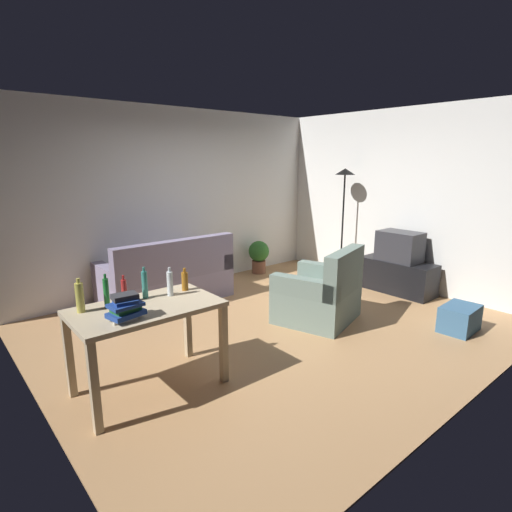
{
  "coord_description": "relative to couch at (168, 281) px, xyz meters",
  "views": [
    {
      "loc": [
        -3.15,
        -3.33,
        1.94
      ],
      "look_at": [
        0.1,
        0.5,
        0.75
      ],
      "focal_mm": 28.5,
      "sensor_mm": 36.0,
      "label": 1
    }
  ],
  "objects": [
    {
      "name": "tv",
      "position": [
        2.84,
        -1.83,
        0.39
      ],
      "size": [
        0.41,
        0.6,
        0.44
      ],
      "rotation": [
        0.0,
        0.0,
        1.57
      ],
      "color": "#2D2D33",
      "rests_on": "tv_stand"
    },
    {
      "name": "bottle_amber",
      "position": [
        -0.74,
        -1.74,
        0.54
      ],
      "size": [
        0.06,
        0.06,
        0.21
      ],
      "color": "#9E6019",
      "rests_on": "desk"
    },
    {
      "name": "ground_plane",
      "position": [
        0.58,
        -1.59,
        -0.32
      ],
      "size": [
        5.2,
        4.4,
        0.02
      ],
      "primitive_type": "cube",
      "color": "tan"
    },
    {
      "name": "bottle_clear",
      "position": [
        -0.92,
        -1.79,
        0.57
      ],
      "size": [
        0.05,
        0.05,
        0.26
      ],
      "color": "silver",
      "rests_on": "desk"
    },
    {
      "name": "wall_rear",
      "position": [
        0.58,
        0.61,
        1.04
      ],
      "size": [
        5.2,
        0.1,
        2.7
      ],
      "primitive_type": "cube",
      "color": "white",
      "rests_on": "ground_plane"
    },
    {
      "name": "book_stack",
      "position": [
        -1.45,
        -2.07,
        0.55
      ],
      "size": [
        0.29,
        0.22,
        0.2
      ],
      "color": "beige",
      "rests_on": "desk"
    },
    {
      "name": "tv_stand",
      "position": [
        2.83,
        -1.83,
        -0.07
      ],
      "size": [
        0.44,
        1.1,
        0.48
      ],
      "rotation": [
        0.0,
        0.0,
        1.57
      ],
      "color": "black",
      "rests_on": "ground_plane"
    },
    {
      "name": "bottle_red",
      "position": [
        -1.3,
        -1.7,
        0.56
      ],
      "size": [
        0.05,
        0.05,
        0.24
      ],
      "color": "#AD2323",
      "rests_on": "desk"
    },
    {
      "name": "couch",
      "position": [
        0.0,
        0.0,
        0.0
      ],
      "size": [
        1.75,
        0.84,
        0.92
      ],
      "rotation": [
        0.0,
        0.0,
        3.14
      ],
      "color": "gray",
      "rests_on": "ground_plane"
    },
    {
      "name": "armchair",
      "position": [
        1.11,
        -1.83,
        0.01
      ],
      "size": [
        1.11,
        1.07,
        0.92
      ],
      "rotation": [
        0.0,
        0.0,
        3.44
      ],
      "color": "slate",
      "rests_on": "ground_plane"
    },
    {
      "name": "wall_right",
      "position": [
        3.18,
        -1.59,
        1.04
      ],
      "size": [
        0.1,
        4.4,
        2.7
      ],
      "primitive_type": "cube",
      "color": "silver",
      "rests_on": "ground_plane"
    },
    {
      "name": "bottle_green",
      "position": [
        -1.46,
        -1.73,
        0.58
      ],
      "size": [
        0.04,
        0.04,
        0.29
      ],
      "color": "#1E722D",
      "rests_on": "desk"
    },
    {
      "name": "torchiere_lamp",
      "position": [
        2.83,
        -0.77,
        1.11
      ],
      "size": [
        0.32,
        0.32,
        1.81
      ],
      "color": "black",
      "rests_on": "ground_plane"
    },
    {
      "name": "bottle_squat",
      "position": [
        -1.66,
        -1.69,
        0.58
      ],
      "size": [
        0.06,
        0.06,
        0.28
      ],
      "color": "#BCB24C",
      "rests_on": "desk"
    },
    {
      "name": "potted_plant",
      "position": [
        1.94,
        0.31,
        0.02
      ],
      "size": [
        0.36,
        0.36,
        0.57
      ],
      "color": "brown",
      "rests_on": "ground_plane"
    },
    {
      "name": "storage_box",
      "position": [
        2.09,
        -3.08,
        -0.16
      ],
      "size": [
        0.5,
        0.37,
        0.3
      ],
      "primitive_type": "cube",
      "rotation": [
        0.0,
        0.0,
        0.06
      ],
      "color": "#386084",
      "rests_on": "ground_plane"
    },
    {
      "name": "desk",
      "position": [
        -1.21,
        -1.89,
        0.34
      ],
      "size": [
        1.21,
        0.72,
        0.76
      ],
      "rotation": [
        0.0,
        0.0,
        -0.01
      ],
      "color": "#C6B28E",
      "rests_on": "ground_plane"
    },
    {
      "name": "bottle_tall",
      "position": [
        -1.12,
        -1.71,
        0.58
      ],
      "size": [
        0.05,
        0.05,
        0.28
      ],
      "color": "teal",
      "rests_on": "desk"
    }
  ]
}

